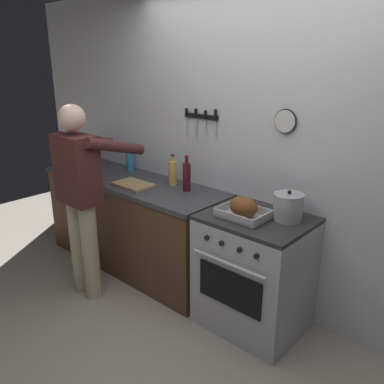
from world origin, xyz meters
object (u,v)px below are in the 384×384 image
object	(u,v)px
stove	(254,272)
bottle_dish_soap	(130,161)
stock_pot	(288,207)
bottle_wine_red	(187,176)
cutting_board	(133,184)
roasting_pan	(243,209)
person_cook	(81,191)
bottle_cooking_oil	(173,173)

from	to	relation	value
stove	bottle_dish_soap	size ratio (longest dim) A/B	3.58
stove	stock_pot	distance (m)	0.59
stove	bottle_wine_red	xyz separation A→B (m)	(-0.79, 0.10, 0.58)
bottle_dish_soap	bottle_wine_red	world-z (taller)	bottle_wine_red
cutting_board	roasting_pan	bearing A→B (deg)	1.36
person_cook	bottle_cooking_oil	distance (m)	0.81
cutting_board	bottle_dish_soap	world-z (taller)	bottle_dish_soap
person_cook	bottle_dish_soap	xyz separation A→B (m)	(-0.34, 0.80, 0.05)
stove	person_cook	distance (m)	1.54
bottle_dish_soap	bottle_wine_red	size ratio (longest dim) A/B	0.80
cutting_board	bottle_wine_red	distance (m)	0.52
stock_pot	bottle_cooking_oil	world-z (taller)	bottle_cooking_oil
person_cook	roasting_pan	world-z (taller)	person_cook
stock_pot	cutting_board	world-z (taller)	stock_pot
bottle_cooking_oil	stove	bearing A→B (deg)	-7.85
stove	bottle_wine_red	bearing A→B (deg)	172.70
roasting_pan	stock_pot	bearing A→B (deg)	36.79
roasting_pan	bottle_cooking_oil	distance (m)	0.95
roasting_pan	stock_pot	distance (m)	0.31
bottle_wine_red	roasting_pan	bearing A→B (deg)	-14.23
roasting_pan	cutting_board	distance (m)	1.19
roasting_pan	bottle_cooking_oil	xyz separation A→B (m)	(-0.93, 0.22, 0.05)
bottle_cooking_oil	roasting_pan	bearing A→B (deg)	-13.31
roasting_pan	bottle_wine_red	world-z (taller)	bottle_wine_red
person_cook	stock_pot	distance (m)	1.67
roasting_pan	cutting_board	bearing A→B (deg)	-178.64
roasting_pan	stove	bearing A→B (deg)	50.27
stove	person_cook	world-z (taller)	person_cook
stove	roasting_pan	size ratio (longest dim) A/B	2.56
person_cook	bottle_cooking_oil	world-z (taller)	person_cook
stove	cutting_board	size ratio (longest dim) A/B	2.50
person_cook	bottle_wine_red	size ratio (longest dim) A/B	5.29
stock_pot	cutting_board	size ratio (longest dim) A/B	0.61
stove	bottle_cooking_oil	size ratio (longest dim) A/B	3.17
roasting_pan	bottle_dish_soap	distance (m)	1.63
stove	bottle_cooking_oil	bearing A→B (deg)	172.15
cutting_board	bottle_wine_red	bearing A→B (deg)	24.43
stove	roasting_pan	distance (m)	0.53
cutting_board	bottle_wine_red	xyz separation A→B (m)	(0.46, 0.21, 0.12)
roasting_pan	bottle_dish_soap	bearing A→B (deg)	170.12
bottle_wine_red	stove	bearing A→B (deg)	-7.30
person_cook	roasting_pan	distance (m)	1.36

